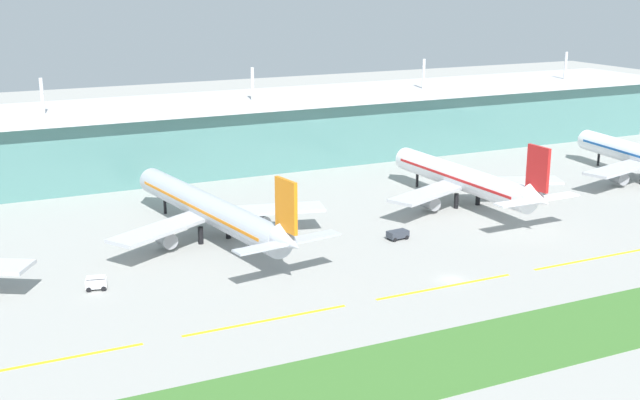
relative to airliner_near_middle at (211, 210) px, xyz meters
name	(u,v)px	position (x,y,z in m)	size (l,w,h in m)	color
ground_plane	(451,280)	(31.58, -41.56, -6.45)	(600.00, 600.00, 0.00)	#9E9E99
terminal_building	(247,131)	(31.58, 62.15, 3.66)	(288.00, 34.00, 28.82)	slate
airliner_near_middle	(211,210)	(0.00, 0.00, 0.00)	(48.24, 68.54, 18.90)	#ADB2BC
airliner_far_middle	(464,179)	(62.94, -0.85, -0.01)	(48.78, 59.02, 18.90)	white
taxiway_stripe_west	(45,362)	(-39.42, -44.05, -6.43)	(28.00, 0.70, 0.04)	yellow
taxiway_stripe_mid_west	(267,320)	(-5.42, -44.05, -6.43)	(28.00, 0.70, 0.04)	yellow
taxiway_stripe_centre	(445,287)	(28.58, -44.05, -6.43)	(28.00, 0.70, 0.04)	yellow
taxiway_stripe_mid_east	(592,259)	(62.58, -44.05, -6.43)	(28.00, 0.70, 0.04)	yellow
grass_verge	(552,336)	(31.58, -68.36, -6.40)	(300.00, 18.00, 0.10)	#3D702D
baggage_cart	(96,283)	(-27.34, -18.79, -5.19)	(3.93, 2.73, 2.48)	silver
pushback_tug	(398,234)	(35.04, -16.91, -5.35)	(4.62, 2.89, 1.85)	#333842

